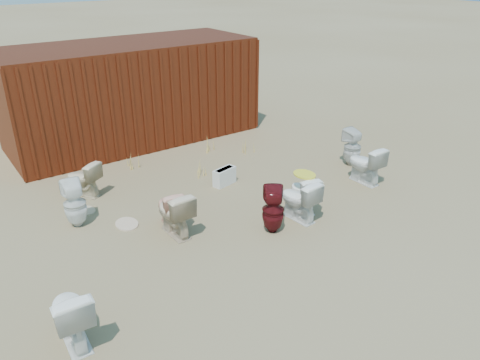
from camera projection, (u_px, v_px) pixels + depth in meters
ground at (260, 220)px, 8.28m from camera, size 100.00×100.00×0.00m
shipping_container at (132, 92)px, 11.59m from camera, size 6.00×2.40×2.40m
toilet_front_a at (71, 315)px, 5.47m from camera, size 0.50×0.82×0.81m
toilet_front_pink at (170, 208)px, 7.96m from camera, size 0.48×0.72×0.68m
toilet_front_c at (299, 200)px, 8.15m from camera, size 0.48×0.77×0.76m
toilet_front_maroon at (273, 210)px, 7.76m from camera, size 0.52×0.52×0.81m
toilet_front_e at (365, 164)px, 9.53m from camera, size 0.45×0.78×0.79m
toilet_back_a at (75, 204)px, 7.94m from camera, size 0.41×0.42×0.83m
toilet_back_beige_left at (83, 179)px, 8.99m from camera, size 0.71×0.80×0.71m
toilet_back_beige_right at (174, 213)px, 7.69m from camera, size 0.45×0.78×0.79m
toilet_back_yellowlid at (303, 193)px, 8.47m from camera, size 0.55×0.77×0.70m
toilet_back_e at (352, 147)px, 10.34m from camera, size 0.38×0.39×0.84m
yellow_lid at (304, 174)px, 8.31m from camera, size 0.36×0.45×0.02m
loose_tank at (224, 177)px, 9.52m from camera, size 0.53×0.31×0.35m
loose_lid_near at (127, 224)px, 8.12m from camera, size 0.41×0.52×0.02m
loose_lid_far at (83, 211)px, 8.56m from camera, size 0.55×0.59×0.02m
weed_clump_a at (85, 184)px, 9.27m from camera, size 0.36×0.36×0.30m
weed_clump_b at (197, 169)px, 9.93m from camera, size 0.32×0.32×0.29m
weed_clump_c at (247, 146)px, 11.14m from camera, size 0.36×0.36×0.30m
weed_clump_d at (133, 161)px, 10.35m from camera, size 0.30×0.30×0.29m
weed_clump_e at (207, 144)px, 11.24m from camera, size 0.34×0.34×0.30m
weed_clump_f at (363, 175)px, 9.73m from camera, size 0.28×0.28×0.22m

